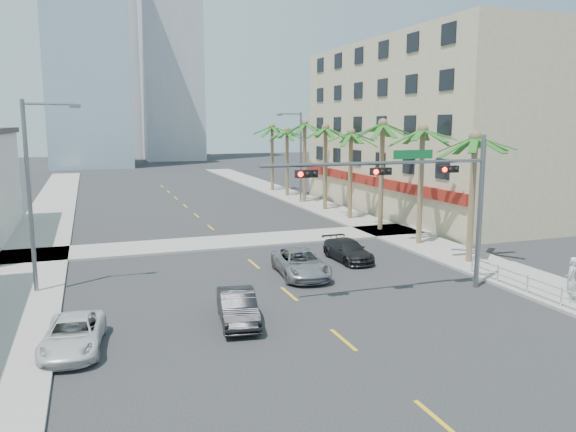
# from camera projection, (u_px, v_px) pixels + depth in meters

# --- Properties ---
(ground) EXTENTS (260.00, 260.00, 0.00)m
(ground) POSITION_uv_depth(u_px,v_px,m) (399.00, 387.00, 17.06)
(ground) COLOR #262628
(ground) RESTS_ON ground
(sidewalk_right) EXTENTS (4.00, 120.00, 0.15)m
(sidewalk_right) POSITION_uv_depth(u_px,v_px,m) (401.00, 236.00, 39.60)
(sidewalk_right) COLOR gray
(sidewalk_right) RESTS_ON ground
(sidewalk_left) EXTENTS (4.00, 120.00, 0.15)m
(sidewalk_left) POSITION_uv_depth(u_px,v_px,m) (30.00, 264.00, 31.70)
(sidewalk_left) COLOR gray
(sidewalk_left) RESTS_ON ground
(sidewalk_cross) EXTENTS (80.00, 4.00, 0.15)m
(sidewalk_cross) POSITION_uv_depth(u_px,v_px,m) (229.00, 242.00, 37.51)
(sidewalk_cross) COLOR gray
(sidewalk_cross) RESTS_ON ground
(building_right) EXTENTS (15.25, 28.00, 15.00)m
(building_right) POSITION_uv_depth(u_px,v_px,m) (443.00, 128.00, 50.97)
(building_right) COLOR tan
(building_right) RESTS_ON ground
(tower_far_left) EXTENTS (14.00, 14.00, 48.00)m
(tower_far_left) POSITION_uv_depth(u_px,v_px,m) (85.00, 31.00, 98.82)
(tower_far_left) COLOR #99B2C6
(tower_far_left) RESTS_ON ground
(tower_far_right) EXTENTS (12.00, 12.00, 60.00)m
(tower_far_right) POSITION_uv_depth(u_px,v_px,m) (169.00, 16.00, 117.38)
(tower_far_right) COLOR #ADADB2
(tower_far_right) RESTS_ON ground
(tower_far_center) EXTENTS (16.00, 16.00, 42.00)m
(tower_far_center) POSITION_uv_depth(u_px,v_px,m) (109.00, 65.00, 128.86)
(tower_far_center) COLOR #ADADB2
(tower_far_center) RESTS_ON ground
(traffic_signal_mast) EXTENTS (11.12, 0.54, 7.20)m
(traffic_signal_mast) POSITION_uv_depth(u_px,v_px,m) (424.00, 187.00, 25.53)
(traffic_signal_mast) COLOR slate
(traffic_signal_mast) RESTS_ON ground
(palm_tree_0) EXTENTS (4.80, 4.80, 7.80)m
(palm_tree_0) POSITION_uv_depth(u_px,v_px,m) (475.00, 139.00, 30.88)
(palm_tree_0) COLOR brown
(palm_tree_0) RESTS_ON ground
(palm_tree_1) EXTENTS (4.80, 4.80, 8.16)m
(palm_tree_1) POSITION_uv_depth(u_px,v_px,m) (423.00, 131.00, 35.66)
(palm_tree_1) COLOR brown
(palm_tree_1) RESTS_ON ground
(palm_tree_2) EXTENTS (4.80, 4.80, 8.52)m
(palm_tree_2) POSITION_uv_depth(u_px,v_px,m) (383.00, 125.00, 40.43)
(palm_tree_2) COLOR brown
(palm_tree_2) RESTS_ON ground
(palm_tree_3) EXTENTS (4.80, 4.80, 7.80)m
(palm_tree_3) POSITION_uv_depth(u_px,v_px,m) (351.00, 134.00, 45.38)
(palm_tree_3) COLOR brown
(palm_tree_3) RESTS_ON ground
(palm_tree_4) EXTENTS (4.80, 4.80, 8.16)m
(palm_tree_4) POSITION_uv_depth(u_px,v_px,m) (326.00, 129.00, 50.16)
(palm_tree_4) COLOR brown
(palm_tree_4) RESTS_ON ground
(palm_tree_5) EXTENTS (4.80, 4.80, 8.52)m
(palm_tree_5) POSITION_uv_depth(u_px,v_px,m) (305.00, 125.00, 54.94)
(palm_tree_5) COLOR brown
(palm_tree_5) RESTS_ON ground
(palm_tree_6) EXTENTS (4.80, 4.80, 7.80)m
(palm_tree_6) POSITION_uv_depth(u_px,v_px,m) (287.00, 131.00, 59.89)
(palm_tree_6) COLOR brown
(palm_tree_6) RESTS_ON ground
(palm_tree_7) EXTENTS (4.80, 4.80, 8.16)m
(palm_tree_7) POSITION_uv_depth(u_px,v_px,m) (272.00, 127.00, 64.67)
(palm_tree_7) COLOR brown
(palm_tree_7) RESTS_ON ground
(streetlight_left) EXTENTS (2.55, 0.25, 9.00)m
(streetlight_left) POSITION_uv_depth(u_px,v_px,m) (33.00, 187.00, 25.63)
(streetlight_left) COLOR slate
(streetlight_left) RESTS_ON ground
(streetlight_right) EXTENTS (2.55, 0.25, 9.00)m
(streetlight_right) POSITION_uv_depth(u_px,v_px,m) (299.00, 153.00, 55.19)
(streetlight_right) COLOR slate
(streetlight_right) RESTS_ON ground
(guardrail) EXTENTS (0.08, 8.08, 1.00)m
(guardrail) POSITION_uv_depth(u_px,v_px,m) (528.00, 282.00, 25.92)
(guardrail) COLOR silver
(guardrail) RESTS_ON ground
(car_parked_far) EXTENTS (2.41, 4.41, 1.17)m
(car_parked_far) POSITION_uv_depth(u_px,v_px,m) (73.00, 335.00, 19.72)
(car_parked_far) COLOR silver
(car_parked_far) RESTS_ON ground
(car_lane_left) EXTENTS (1.93, 4.16, 1.32)m
(car_lane_left) POSITION_uv_depth(u_px,v_px,m) (238.00, 307.00, 22.45)
(car_lane_left) COLOR black
(car_lane_left) RESTS_ON ground
(car_lane_center) EXTENTS (2.80, 5.19, 1.38)m
(car_lane_center) POSITION_uv_depth(u_px,v_px,m) (301.00, 263.00, 29.38)
(car_lane_center) COLOR #A6A6AA
(car_lane_center) RESTS_ON ground
(car_lane_right) EXTENTS (1.84, 4.27, 1.22)m
(car_lane_right) POSITION_uv_depth(u_px,v_px,m) (348.00, 250.00, 32.65)
(car_lane_right) COLOR black
(car_lane_right) RESTS_ON ground
(pedestrian) EXTENTS (0.88, 0.82, 2.01)m
(pedestrian) POSITION_uv_depth(u_px,v_px,m) (571.00, 279.00, 24.62)
(pedestrian) COLOR silver
(pedestrian) RESTS_ON sidewalk_right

